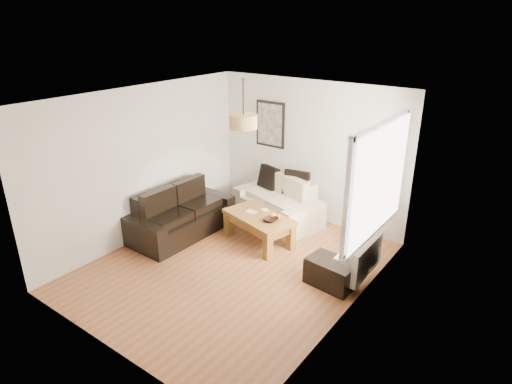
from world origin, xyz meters
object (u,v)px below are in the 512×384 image
Objects in this scene: coffee_table at (259,229)px; ottoman at (331,273)px; loveseat_cream at (278,200)px; sofa_leather at (181,213)px.

coffee_table is 1.77× the size of ottoman.
loveseat_cream is 0.94m from coffee_table.
sofa_leather is at bearing -156.88° from coffee_table.
loveseat_cream reaches higher than coffee_table.
coffee_table is (1.29, 0.55, -0.16)m from sofa_leather.
loveseat_cream is at bearing 103.00° from coffee_table.
loveseat_cream reaches higher than sofa_leather.
ottoman is at bearing -86.51° from sofa_leather.
sofa_leather is at bearing -110.34° from loveseat_cream.
loveseat_cream is 1.81m from sofa_leather.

